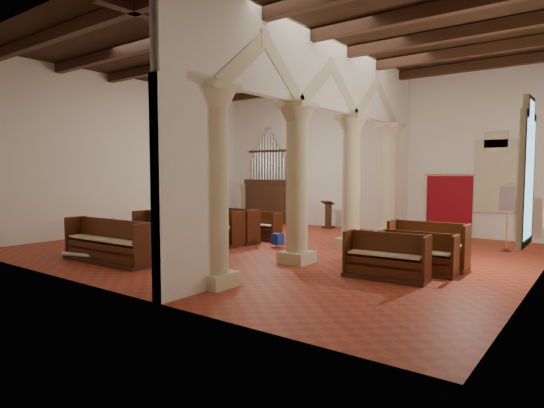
{
  "coord_description": "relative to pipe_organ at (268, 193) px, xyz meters",
  "views": [
    {
      "loc": [
        8.22,
        -11.14,
        2.33
      ],
      "look_at": [
        -0.5,
        0.5,
        1.32
      ],
      "focal_mm": 30.0,
      "sensor_mm": 36.0,
      "label": 1
    }
  ],
  "objects": [
    {
      "name": "ceiling_beams",
      "position": [
        4.5,
        -5.5,
        4.45
      ],
      "size": [
        13.8,
        11.8,
        0.3
      ],
      "primitive_type": null,
      "color": "#311B0F",
      "rests_on": "wall_back"
    },
    {
      "name": "window_right_a",
      "position": [
        11.48,
        -7.0,
        0.83
      ],
      "size": [
        0.03,
        1.0,
        2.2
      ],
      "primitive_type": "cube",
      "color": "#2B614E",
      "rests_on": "wall_right"
    },
    {
      "name": "wall_front",
      "position": [
        4.5,
        -11.5,
        1.63
      ],
      "size": [
        14.0,
        0.02,
        6.0
      ],
      "primitive_type": "cube",
      "color": "silver",
      "rests_on": "floor"
    },
    {
      "name": "nave_pew_6",
      "position": [
        2.54,
        -4.39,
        -1.05
      ],
      "size": [
        2.48,
        0.69,
        0.98
      ],
      "rotation": [
        0.0,
        0.0,
        0.02
      ],
      "color": "#311B0F",
      "rests_on": "floor"
    },
    {
      "name": "floor",
      "position": [
        4.5,
        -5.5,
        -1.37
      ],
      "size": [
        14.0,
        14.0,
        0.0
      ],
      "primitive_type": "plane",
      "color": "maroon",
      "rests_on": "ground"
    },
    {
      "name": "nave_pew_4",
      "position": [
        2.01,
        -6.01,
        -1.0
      ],
      "size": [
        3.0,
        0.82,
        1.12
      ],
      "rotation": [
        0.0,
        0.0,
        -0.02
      ],
      "color": "#311B0F",
      "rests_on": "floor"
    },
    {
      "name": "processional_banner",
      "position": [
        10.3,
        -1.86,
        -0.62
      ],
      "size": [
        0.46,
        0.59,
        2.08
      ],
      "rotation": [
        0.0,
        0.0,
        -0.3
      ],
      "color": "#311B0F",
      "rests_on": "floor"
    },
    {
      "name": "wall_left",
      "position": [
        -2.5,
        -5.5,
        1.63
      ],
      "size": [
        0.02,
        12.0,
        6.0
      ],
      "primitive_type": "cube",
      "color": "silver",
      "rests_on": "floor"
    },
    {
      "name": "tube_heater_b",
      "position": [
        3.06,
        -9.22,
        -1.21
      ],
      "size": [
        1.03,
        0.31,
        0.1
      ],
      "primitive_type": "cylinder",
      "rotation": [
        0.0,
        1.57,
        -0.21
      ],
      "color": "white",
      "rests_on": "floor"
    },
    {
      "name": "aisle_pew_1",
      "position": [
        9.17,
        -6.27,
        -1.05
      ],
      "size": [
        1.77,
        0.66,
        0.95
      ],
      "rotation": [
        0.0,
        0.0,
        0.02
      ],
      "color": "#311B0F",
      "rests_on": "floor"
    },
    {
      "name": "pipe_organ",
      "position": [
        0.0,
        0.0,
        0.0
      ],
      "size": [
        2.1,
        0.85,
        4.4
      ],
      "color": "#311B0F",
      "rests_on": "floor"
    },
    {
      "name": "window_back",
      "position": [
        9.5,
        0.48,
        0.83
      ],
      "size": [
        1.0,
        0.03,
        2.2
      ],
      "primitive_type": "cube",
      "color": "#2B614E",
      "rests_on": "wall_back"
    },
    {
      "name": "nave_pew_5",
      "position": [
        1.92,
        -5.33,
        -1.0
      ],
      "size": [
        3.3,
        0.87,
        1.13
      ],
      "rotation": [
        0.0,
        0.0,
        -0.04
      ],
      "color": "#311B0F",
      "rests_on": "floor"
    },
    {
      "name": "hymnal_box_a",
      "position": [
        3.05,
        -9.85,
        -1.12
      ],
      "size": [
        0.36,
        0.33,
        0.29
      ],
      "primitive_type": "cube",
      "rotation": [
        0.0,
        0.0,
        0.36
      ],
      "color": "navy",
      "rests_on": "floor"
    },
    {
      "name": "hymnal_box_b",
      "position": [
        3.53,
        -7.53,
        -1.09
      ],
      "size": [
        0.44,
        0.4,
        0.37
      ],
      "primitive_type": "cube",
      "rotation": [
        0.0,
        0.0,
        0.34
      ],
      "color": "navy",
      "rests_on": "floor"
    },
    {
      "name": "dossal_curtain",
      "position": [
        8.0,
        0.42,
        -0.21
      ],
      "size": [
        1.8,
        0.07,
        2.17
      ],
      "color": "maroon",
      "rests_on": "floor"
    },
    {
      "name": "lectern",
      "position": [
        3.29,
        -0.13,
        -0.89
      ],
      "size": [
        0.48,
        0.48,
        1.17
      ],
      "rotation": [
        0.0,
        0.0,
        0.03
      ],
      "color": "#3D2713",
      "rests_on": "floor"
    },
    {
      "name": "wall_back",
      "position": [
        4.5,
        0.5,
        1.63
      ],
      "size": [
        14.0,
        0.02,
        6.0
      ],
      "primitive_type": "cube",
      "color": "silver",
      "rests_on": "floor"
    },
    {
      "name": "tube_heater_a",
      "position": [
        1.49,
        -10.22,
        -1.21
      ],
      "size": [
        1.03,
        0.36,
        0.1
      ],
      "primitive_type": "cylinder",
      "rotation": [
        0.0,
        1.57,
        0.25
      ],
      "color": "white",
      "rests_on": "floor"
    },
    {
      "name": "nave_pew_1",
      "position": [
        2.43,
        -9.1,
        -1.05
      ],
      "size": [
        2.78,
        0.73,
        0.99
      ],
      "rotation": [
        0.0,
        0.0,
        0.03
      ],
      "color": "#311B0F",
      "rests_on": "floor"
    },
    {
      "name": "hymnal_box_c",
      "position": [
        4.46,
        -5.34,
        -1.1
      ],
      "size": [
        0.39,
        0.34,
        0.34
      ],
      "primitive_type": "cube",
      "rotation": [
        0.0,
        0.0,
        -0.21
      ],
      "color": "#163997",
      "rests_on": "floor"
    },
    {
      "name": "arcade",
      "position": [
        6.3,
        -5.5,
        2.19
      ],
      "size": [
        0.9,
        11.9,
        6.0
      ],
      "color": "#C3B891",
      "rests_on": "floor"
    },
    {
      "name": "wall_right",
      "position": [
        11.5,
        -5.5,
        1.63
      ],
      "size": [
        0.02,
        12.0,
        6.0
      ],
      "primitive_type": "cube",
      "color": "silver",
      "rests_on": "floor"
    },
    {
      "name": "nave_pew_2",
      "position": [
        2.54,
        -7.8,
        -0.99
      ],
      "size": [
        3.12,
        0.8,
        1.15
      ],
      "rotation": [
        0.0,
        0.0,
        0.01
      ],
      "color": "#311B0F",
      "rests_on": "floor"
    },
    {
      "name": "ceiling",
      "position": [
        4.5,
        -5.5,
        4.63
      ],
      "size": [
        14.0,
        14.0,
        0.0
      ],
      "primitive_type": "plane",
      "rotation": [
        3.14,
        0.0,
        0.0
      ],
      "color": "black",
      "rests_on": "wall_back"
    },
    {
      "name": "aisle_pew_0",
      "position": [
        8.83,
        -7.29,
        -1.03
      ],
      "size": [
        1.86,
        0.79,
        1.01
      ],
      "rotation": [
        0.0,
        0.0,
        0.06
      ],
      "color": "#311B0F",
      "rests_on": "floor"
    },
    {
      "name": "nave_pew_3",
      "position": [
        2.06,
        -7.07,
        -1.01
      ],
      "size": [
        2.98,
        0.78,
        1.09
      ],
      "rotation": [
        0.0,
        0.0,
        -0.02
      ],
      "color": "#311B0F",
      "rests_on": "floor"
    },
    {
      "name": "nave_pew_0",
      "position": [
        2.33,
        -9.87,
        -1.0
      ],
      "size": [
        2.97,
        0.84,
        1.11
      ],
      "rotation": [
        0.0,
        0.0,
        0.03
      ],
      "color": "#311B0F",
      "rests_on": "floor"
    },
    {
      "name": "aisle_pew_2",
      "position": [
        9.17,
        -5.55,
        -0.99
      ],
      "size": [
        1.87,
        0.77,
        1.12
      ],
      "rotation": [
        0.0,
        0.0,
        0.02
      ],
      "color": "#311B0F",
      "rests_on": "floor"
    }
  ]
}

